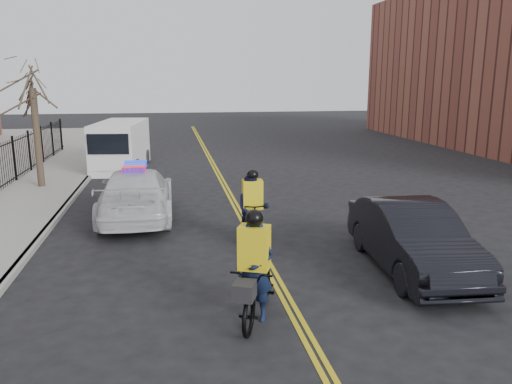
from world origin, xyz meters
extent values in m
plane|color=black|center=(0.00, 0.00, 0.00)|extent=(120.00, 120.00, 0.00)
cube|color=gold|center=(-0.08, 8.00, 0.01)|extent=(0.10, 60.00, 0.01)
cube|color=gold|center=(0.08, 8.00, 0.01)|extent=(0.10, 60.00, 0.01)
cube|color=gray|center=(-7.50, 8.00, 0.07)|extent=(3.00, 60.00, 0.15)
cube|color=gray|center=(-6.00, 8.00, 0.07)|extent=(0.20, 60.00, 0.15)
cylinder|color=#35291F|center=(-7.60, 10.00, 2.15)|extent=(0.28, 0.28, 4.00)
imported|color=silver|center=(-3.41, 4.83, 0.82)|extent=(2.31, 5.67, 1.64)
cube|color=#0C26CC|center=(-3.41, 4.83, 1.72)|extent=(0.69, 1.51, 0.16)
imported|color=black|center=(3.31, -1.08, 0.81)|extent=(2.03, 5.03, 1.62)
cube|color=white|center=(-4.74, 14.74, 1.19)|extent=(2.67, 5.80, 2.39)
cube|color=white|center=(-5.00, 12.32, 0.99)|extent=(2.10, 1.04, 1.25)
cube|color=black|center=(-5.05, 11.90, 1.61)|extent=(1.87, 0.31, 0.93)
cylinder|color=black|center=(-5.90, 13.20, 0.36)|extent=(0.34, 0.75, 0.73)
cylinder|color=black|center=(-3.94, 12.99, 0.36)|extent=(0.34, 0.75, 0.73)
cylinder|color=black|center=(-5.54, 16.50, 0.36)|extent=(0.34, 0.75, 0.73)
cylinder|color=black|center=(-3.58, 16.29, 0.36)|extent=(0.34, 0.75, 0.73)
imported|color=black|center=(-0.80, -2.89, 0.58)|extent=(1.55, 2.32, 1.15)
imported|color=black|center=(-0.80, -2.89, 0.99)|extent=(0.85, 0.71, 1.98)
cube|color=yellow|center=(-0.80, -2.89, 1.42)|extent=(0.67, 0.57, 0.83)
sphere|color=black|center=(-0.80, -2.89, 1.99)|extent=(0.33, 0.33, 0.33)
cube|color=black|center=(-1.09, -3.60, 0.90)|extent=(0.49, 0.52, 0.31)
imported|color=black|center=(-0.08, 1.64, 0.62)|extent=(0.63, 2.08, 1.24)
imported|color=black|center=(-0.08, 1.64, 0.96)|extent=(0.95, 0.75, 1.92)
cube|color=yellow|center=(-0.08, 1.64, 1.38)|extent=(0.55, 0.38, 0.81)
sphere|color=black|center=(-0.08, 1.64, 1.93)|extent=(0.32, 0.32, 0.32)
cube|color=black|center=(-0.09, 0.90, 0.87)|extent=(0.36, 0.40, 0.30)
camera|label=1|loc=(-2.27, -11.56, 4.46)|focal=35.00mm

